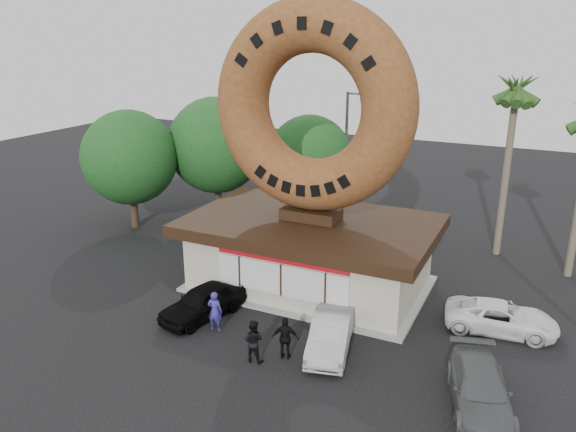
% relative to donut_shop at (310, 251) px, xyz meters
% --- Properties ---
extents(ground, '(90.00, 90.00, 0.00)m').
position_rel_donut_shop_xyz_m(ground, '(0.00, -5.98, -1.77)').
color(ground, black).
rests_on(ground, ground).
extents(donut_shop, '(11.20, 7.20, 3.80)m').
position_rel_donut_shop_xyz_m(donut_shop, '(0.00, 0.00, 0.00)').
color(donut_shop, beige).
rests_on(donut_shop, ground).
extents(giant_donut, '(9.12, 2.32, 9.12)m').
position_rel_donut_shop_xyz_m(giant_donut, '(0.00, 0.02, 6.59)').
color(giant_donut, brown).
rests_on(giant_donut, donut_shop).
extents(tree_west, '(6.00, 6.00, 7.65)m').
position_rel_donut_shop_xyz_m(tree_west, '(-9.50, 7.02, 2.87)').
color(tree_west, '#473321').
rests_on(tree_west, ground).
extents(tree_mid, '(5.20, 5.20, 6.63)m').
position_rel_donut_shop_xyz_m(tree_mid, '(-4.00, 9.02, 2.25)').
color(tree_mid, '#473321').
rests_on(tree_mid, ground).
extents(tree_far, '(5.60, 5.60, 7.14)m').
position_rel_donut_shop_xyz_m(tree_far, '(-13.00, 3.02, 2.56)').
color(tree_far, '#473321').
rests_on(tree_far, ground).
extents(palm_near, '(2.60, 2.60, 9.75)m').
position_rel_donut_shop_xyz_m(palm_near, '(7.50, 8.02, 6.65)').
color(palm_near, '#726651').
rests_on(palm_near, ground).
extents(street_lamp, '(2.11, 0.20, 8.00)m').
position_rel_donut_shop_xyz_m(street_lamp, '(-1.86, 10.02, 2.72)').
color(street_lamp, '#59595E').
rests_on(street_lamp, ground).
extents(person_left, '(0.67, 0.49, 1.71)m').
position_rel_donut_shop_xyz_m(person_left, '(-1.75, -5.49, -0.91)').
color(person_left, navy).
rests_on(person_left, ground).
extents(person_center, '(0.85, 0.69, 1.63)m').
position_rel_donut_shop_xyz_m(person_center, '(0.68, -6.73, -0.95)').
color(person_center, black).
rests_on(person_center, ground).
extents(person_right, '(1.05, 0.66, 1.66)m').
position_rel_donut_shop_xyz_m(person_right, '(1.67, -6.07, -0.93)').
color(person_right, black).
rests_on(person_right, ground).
extents(car_black, '(2.59, 4.28, 1.36)m').
position_rel_donut_shop_xyz_m(car_black, '(-2.84, -4.73, -1.08)').
color(car_black, black).
rests_on(car_black, ground).
extents(car_silver, '(2.32, 4.25, 1.33)m').
position_rel_donut_shop_xyz_m(car_silver, '(2.93, -4.80, -1.10)').
color(car_silver, '#AFB0B4').
rests_on(car_silver, ground).
extents(car_grey, '(2.91, 4.72, 1.28)m').
position_rel_donut_shop_xyz_m(car_grey, '(8.46, -5.90, -1.13)').
color(car_grey, '#585B5D').
rests_on(car_grey, ground).
extents(car_white, '(4.54, 2.48, 1.21)m').
position_rel_donut_shop_xyz_m(car_white, '(8.57, -0.58, -1.16)').
color(car_white, white).
rests_on(car_white, ground).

